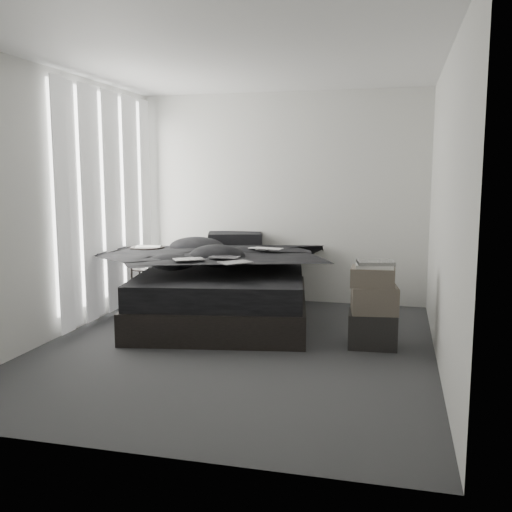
% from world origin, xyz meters
% --- Properties ---
extents(floor, '(3.60, 4.20, 0.01)m').
position_xyz_m(floor, '(0.00, 0.00, 0.00)').
color(floor, '#353537').
rests_on(floor, ground).
extents(ceiling, '(3.60, 4.20, 0.01)m').
position_xyz_m(ceiling, '(0.00, 0.00, 2.60)').
color(ceiling, white).
rests_on(ceiling, ground).
extents(wall_back, '(3.60, 0.01, 2.60)m').
position_xyz_m(wall_back, '(0.00, 2.10, 1.30)').
color(wall_back, silver).
rests_on(wall_back, ground).
extents(wall_front, '(3.60, 0.01, 2.60)m').
position_xyz_m(wall_front, '(0.00, -2.10, 1.30)').
color(wall_front, silver).
rests_on(wall_front, ground).
extents(wall_left, '(0.01, 4.20, 2.60)m').
position_xyz_m(wall_left, '(-1.80, 0.00, 1.30)').
color(wall_left, silver).
rests_on(wall_left, ground).
extents(wall_right, '(0.01, 4.20, 2.60)m').
position_xyz_m(wall_right, '(1.80, 0.00, 1.30)').
color(wall_right, silver).
rests_on(wall_right, ground).
extents(window_left, '(0.02, 2.00, 2.30)m').
position_xyz_m(window_left, '(-1.78, 0.90, 1.35)').
color(window_left, white).
rests_on(window_left, wall_left).
extents(curtain_left, '(0.06, 2.12, 2.48)m').
position_xyz_m(curtain_left, '(-1.73, 0.90, 1.28)').
color(curtain_left, white).
rests_on(curtain_left, wall_left).
extents(bed, '(2.15, 2.61, 0.32)m').
position_xyz_m(bed, '(-0.41, 1.02, 0.16)').
color(bed, black).
rests_on(bed, floor).
extents(mattress, '(2.07, 2.53, 0.25)m').
position_xyz_m(mattress, '(-0.41, 1.02, 0.44)').
color(mattress, black).
rests_on(mattress, bed).
extents(duvet, '(2.04, 2.27, 0.27)m').
position_xyz_m(duvet, '(-0.40, 0.96, 0.70)').
color(duvet, black).
rests_on(duvet, mattress).
extents(pillow_lower, '(0.78, 0.59, 0.16)m').
position_xyz_m(pillow_lower, '(-0.63, 1.90, 0.65)').
color(pillow_lower, black).
rests_on(pillow_lower, mattress).
extents(pillow_upper, '(0.76, 0.62, 0.15)m').
position_xyz_m(pillow_upper, '(-0.54, 1.90, 0.80)').
color(pillow_upper, black).
rests_on(pillow_upper, pillow_lower).
extents(laptop, '(0.40, 0.29, 0.03)m').
position_xyz_m(laptop, '(0.00, 1.15, 0.85)').
color(laptop, silver).
rests_on(laptop, duvet).
extents(comic_a, '(0.35, 0.32, 0.01)m').
position_xyz_m(comic_a, '(-0.58, 0.36, 0.84)').
color(comic_a, black).
rests_on(comic_a, duvet).
extents(comic_b, '(0.30, 0.20, 0.01)m').
position_xyz_m(comic_b, '(-0.28, 0.58, 0.85)').
color(comic_b, black).
rests_on(comic_b, duvet).
extents(comic_c, '(0.35, 0.34, 0.01)m').
position_xyz_m(comic_c, '(-0.07, 0.27, 0.86)').
color(comic_c, black).
rests_on(comic_c, duvet).
extents(side_stand, '(0.46, 0.46, 0.74)m').
position_xyz_m(side_stand, '(-1.44, 1.24, 0.37)').
color(side_stand, black).
rests_on(side_stand, floor).
extents(papers, '(0.34, 0.29, 0.01)m').
position_xyz_m(papers, '(-1.42, 1.23, 0.75)').
color(papers, white).
rests_on(papers, side_stand).
extents(floor_books, '(0.16, 0.22, 0.14)m').
position_xyz_m(floor_books, '(-1.31, 0.68, 0.07)').
color(floor_books, black).
rests_on(floor_books, floor).
extents(box_lower, '(0.47, 0.38, 0.33)m').
position_xyz_m(box_lower, '(1.24, 0.34, 0.16)').
color(box_lower, black).
rests_on(box_lower, floor).
extents(box_mid, '(0.46, 0.38, 0.25)m').
position_xyz_m(box_mid, '(1.25, 0.33, 0.45)').
color(box_mid, '#554D43').
rests_on(box_mid, box_lower).
extents(box_upper, '(0.40, 0.32, 0.17)m').
position_xyz_m(box_upper, '(1.23, 0.34, 0.67)').
color(box_upper, '#554D43').
rests_on(box_upper, box_mid).
extents(art_book_white, '(0.35, 0.29, 0.03)m').
position_xyz_m(art_book_white, '(1.24, 0.34, 0.77)').
color(art_book_white, silver).
rests_on(art_book_white, box_upper).
extents(art_book_snake, '(0.37, 0.31, 0.03)m').
position_xyz_m(art_book_snake, '(1.25, 0.33, 0.80)').
color(art_book_snake, silver).
rests_on(art_book_snake, art_book_white).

